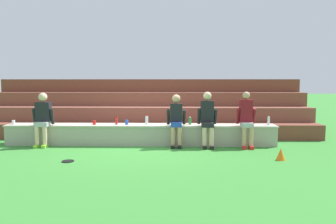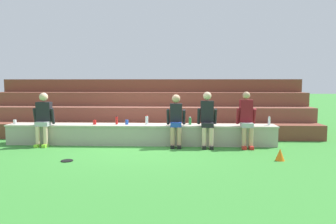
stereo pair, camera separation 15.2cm
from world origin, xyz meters
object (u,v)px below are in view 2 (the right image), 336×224
at_px(plastic_cup_right_end, 15,122).
at_px(sports_cone, 280,155).
at_px(water_bottle_near_left, 190,121).
at_px(water_bottle_center_gap, 117,120).
at_px(water_bottle_near_right, 147,120).
at_px(person_far_left, 43,117).
at_px(water_bottle_mid_right, 269,121).
at_px(plastic_cup_left_end, 95,122).
at_px(person_right_of_center, 246,118).
at_px(person_left_of_center, 176,119).
at_px(plastic_cup_middle, 127,122).
at_px(person_center, 207,118).
at_px(frisbee, 67,161).

relative_size(plastic_cup_right_end, sports_cone, 0.45).
relative_size(water_bottle_near_left, water_bottle_center_gap, 0.91).
bearing_deg(water_bottle_center_gap, water_bottle_near_right, 0.58).
bearing_deg(person_far_left, water_bottle_center_gap, 8.91).
relative_size(water_bottle_mid_right, plastic_cup_left_end, 2.00).
xyz_separation_m(water_bottle_mid_right, sports_cone, (-0.21, -1.68, -0.53)).
distance_m(person_right_of_center, sports_cone, 1.58).
relative_size(person_left_of_center, water_bottle_center_gap, 5.85).
distance_m(person_right_of_center, water_bottle_near_left, 1.50).
bearing_deg(plastic_cup_middle, person_right_of_center, -5.06).
distance_m(person_left_of_center, person_center, 0.82).
bearing_deg(frisbee, person_center, 27.22).
bearing_deg(person_far_left, person_left_of_center, 0.24).
bearing_deg(water_bottle_mid_right, sports_cone, -97.15).
xyz_separation_m(water_bottle_near_left, sports_cone, (1.91, -1.71, -0.52)).
bearing_deg(person_left_of_center, person_right_of_center, -0.35).
distance_m(person_left_of_center, frisbee, 2.94).
bearing_deg(plastic_cup_middle, water_bottle_mid_right, 0.46).
distance_m(water_bottle_near_left, plastic_cup_right_end, 4.84).
xyz_separation_m(person_far_left, plastic_cup_left_end, (1.31, 0.26, -0.17)).
relative_size(water_bottle_mid_right, plastic_cup_right_end, 2.02).
bearing_deg(plastic_cup_left_end, person_right_of_center, -3.60).
bearing_deg(plastic_cup_left_end, water_bottle_mid_right, 0.69).
relative_size(person_center, plastic_cup_left_end, 12.27).
xyz_separation_m(person_far_left, plastic_cup_middle, (2.19, 0.29, -0.17)).
bearing_deg(sports_cone, water_bottle_near_right, 151.55).
bearing_deg(person_far_left, plastic_cup_left_end, 11.22).
bearing_deg(frisbee, person_far_left, 126.69).
bearing_deg(frisbee, water_bottle_center_gap, 69.97).
relative_size(water_bottle_near_left, plastic_cup_middle, 1.65).
xyz_separation_m(water_bottle_near_left, plastic_cup_middle, (-1.72, -0.06, -0.04)).
bearing_deg(sports_cone, plastic_cup_middle, 155.55).
bearing_deg(person_far_left, water_bottle_near_left, 5.08).
bearing_deg(water_bottle_mid_right, frisbee, -158.17).
bearing_deg(water_bottle_mid_right, person_left_of_center, -173.13).
xyz_separation_m(water_bottle_near_left, plastic_cup_left_end, (-2.60, -0.09, -0.04)).
bearing_deg(person_far_left, plastic_cup_right_end, 164.08).
height_order(plastic_cup_right_end, frisbee, plastic_cup_right_end).
bearing_deg(plastic_cup_middle, person_far_left, -172.57).
height_order(person_right_of_center, sports_cone, person_right_of_center).
distance_m(person_center, water_bottle_near_left, 0.57).
bearing_deg(water_bottle_center_gap, plastic_cup_middle, -2.66).
xyz_separation_m(person_right_of_center, sports_cone, (0.46, -1.37, -0.64)).
bearing_deg(frisbee, person_left_of_center, 35.04).
bearing_deg(plastic_cup_middle, sports_cone, -24.45).
distance_m(water_bottle_near_right, plastic_cup_middle, 0.55).
distance_m(person_far_left, person_center, 4.35).
relative_size(person_left_of_center, plastic_cup_left_end, 11.67).
xyz_separation_m(water_bottle_near_right, plastic_cup_middle, (-0.54, -0.02, -0.06)).
height_order(person_far_left, person_left_of_center, person_far_left).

